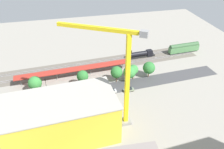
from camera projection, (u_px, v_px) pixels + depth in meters
ground_plane at (95, 86)px, 112.25m from camera, size 197.78×197.78×0.00m
rail_bed at (88, 66)px, 127.94m from camera, size 124.28×22.40×0.01m
street_asphalt at (96, 91)px, 109.06m from camera, size 123.94×17.33×0.01m
track_rails at (88, 66)px, 127.85m from camera, size 123.34×15.99×0.12m
platform_canopy_near at (74, 69)px, 116.88m from camera, size 55.78×8.20×4.41m
locomotive at (142, 54)px, 135.58m from camera, size 15.74×3.64×4.99m
passenger_coach at (184, 48)px, 140.02m from camera, size 18.88×4.08×5.69m
parked_car_0 at (129, 90)px, 108.48m from camera, size 4.83×2.04×1.73m
parked_car_1 at (111, 91)px, 107.37m from camera, size 4.58×2.12×1.82m
parked_car_2 at (96, 94)px, 105.61m from camera, size 4.60×2.31×1.67m
parked_car_3 at (78, 97)px, 104.12m from camera, size 4.58×1.97×1.64m
parked_car_4 at (62, 99)px, 102.68m from camera, size 4.33×2.26×1.54m
parked_car_5 at (44, 101)px, 101.60m from camera, size 4.81×1.93×1.61m
construction_building at (55, 121)px, 81.81m from camera, size 42.34×21.90×15.03m
construction_roof_slab at (52, 103)px, 77.70m from camera, size 42.98×22.54×0.40m
tower_crane at (120, 70)px, 80.23m from camera, size 26.30×16.39×37.72m
box_truck_0 at (76, 103)px, 98.72m from camera, size 10.11×2.74×3.63m
box_truck_1 at (20, 110)px, 95.48m from camera, size 8.99×3.05×3.35m
box_truck_2 at (48, 106)px, 97.68m from camera, size 8.22×2.63×3.32m
street_tree_0 at (117, 72)px, 112.80m from camera, size 5.69×5.69×8.03m
street_tree_1 at (83, 76)px, 108.67m from camera, size 5.31×5.31×8.51m
street_tree_2 at (35, 83)px, 104.93m from camera, size 6.01×6.01×8.34m
street_tree_3 at (130, 72)px, 113.42m from camera, size 6.00×6.00×7.88m
street_tree_4 at (149, 68)px, 116.28m from camera, size 5.93×5.93×8.12m
street_tree_5 at (133, 70)px, 115.10m from camera, size 4.88×4.88×7.44m
traffic_light at (46, 83)px, 106.53m from camera, size 0.50×0.36×6.49m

